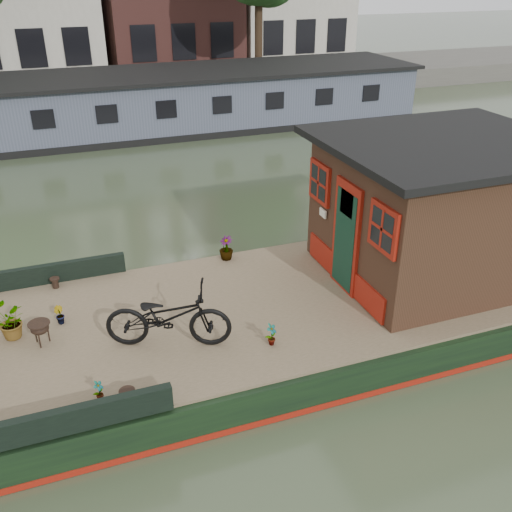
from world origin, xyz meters
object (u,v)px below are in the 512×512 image
object	(u,v)px
cabin	(438,208)
bicycle	(168,317)
potted_plant_a	(272,335)
brazier_front	(41,333)

from	to	relation	value
cabin	bicycle	size ratio (longest dim) A/B	2.20
potted_plant_a	cabin	bearing A→B (deg)	17.79
cabin	bicycle	xyz separation A→B (m)	(-4.92, -0.60, -0.75)
brazier_front	cabin	bearing A→B (deg)	-0.55
potted_plant_a	bicycle	bearing A→B (deg)	158.82
bicycle	brazier_front	world-z (taller)	bicycle
bicycle	potted_plant_a	xyz separation A→B (m)	(1.39, -0.54, -0.30)
cabin	bicycle	world-z (taller)	cabin
brazier_front	bicycle	bearing A→B (deg)	-20.61
potted_plant_a	brazier_front	world-z (taller)	brazier_front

